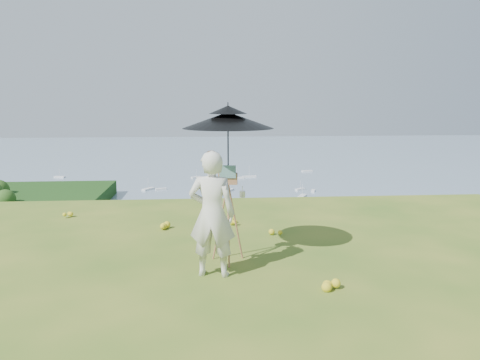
{
  "coord_description": "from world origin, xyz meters",
  "views": [
    {
      "loc": [
        -0.24,
        -4.63,
        2.48
      ],
      "look_at": [
        0.48,
        4.73,
        0.86
      ],
      "focal_mm": 35.0,
      "sensor_mm": 36.0,
      "label": 1
    }
  ],
  "objects": [
    {
      "name": "painter",
      "position": [
        -0.15,
        1.73,
        0.9
      ],
      "size": [
        0.72,
        0.54,
        1.79
      ],
      "primitive_type": "imported",
      "rotation": [
        0.0,
        0.0,
        2.96
      ],
      "color": "silver",
      "rests_on": "ground"
    },
    {
      "name": "slope_trees",
      "position": [
        0.0,
        35.0,
        -15.0
      ],
      "size": [
        110.0,
        50.0,
        6.0
      ],
      "primitive_type": null,
      "color": "#234414",
      "rests_on": "forest_slope"
    },
    {
      "name": "moored_boats",
      "position": [
        -12.5,
        161.0,
        -33.65
      ],
      "size": [
        140.0,
        140.0,
        0.7
      ],
      "primitive_type": null,
      "color": "silver",
      "rests_on": "bay_water"
    },
    {
      "name": "painter_cap",
      "position": [
        -0.15,
        1.73,
        1.74
      ],
      "size": [
        0.26,
        0.28,
        0.1
      ],
      "primitive_type": null,
      "rotation": [
        0.0,
        0.0,
        -0.34
      ],
      "color": "#DF7A85",
      "rests_on": "painter"
    },
    {
      "name": "bay_water",
      "position": [
        0.0,
        240.0,
        -34.0
      ],
      "size": [
        700.0,
        700.0,
        0.0
      ],
      "primitive_type": "plane",
      "color": "#768FA9",
      "rests_on": "ground"
    },
    {
      "name": "field_easel",
      "position": [
        0.11,
        2.29,
        0.76
      ],
      "size": [
        0.64,
        0.64,
        1.51
      ],
      "primitive_type": null,
      "rotation": [
        0.0,
        0.0,
        -0.13
      ],
      "color": "brown",
      "rests_on": "ground"
    },
    {
      "name": "wildflowers",
      "position": [
        0.0,
        0.25,
        0.06
      ],
      "size": [
        10.0,
        10.5,
        0.12
      ],
      "primitive_type": null,
      "color": "gold",
      "rests_on": "ground"
    },
    {
      "name": "harbor_town",
      "position": [
        0.0,
        75.0,
        -29.5
      ],
      "size": [
        110.0,
        22.0,
        5.0
      ],
      "primitive_type": null,
      "color": "silver",
      "rests_on": "shoreline_tier"
    },
    {
      "name": "sun_umbrella",
      "position": [
        0.11,
        2.32,
        1.84
      ],
      "size": [
        1.73,
        1.73,
        1.2
      ],
      "primitive_type": null,
      "rotation": [
        0.0,
        0.0,
        -0.32
      ],
      "color": "black",
      "rests_on": "field_easel"
    },
    {
      "name": "shoreline_tier",
      "position": [
        0.0,
        75.0,
        -36.0
      ],
      "size": [
        170.0,
        28.0,
        8.0
      ],
      "primitive_type": "cube",
      "color": "#675F52",
      "rests_on": "bay_water"
    },
    {
      "name": "ground",
      "position": [
        0.0,
        0.0,
        0.0
      ],
      "size": [
        14.0,
        14.0,
        0.0
      ],
      "primitive_type": "plane",
      "color": "#3C681D",
      "rests_on": "ground"
    }
  ]
}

